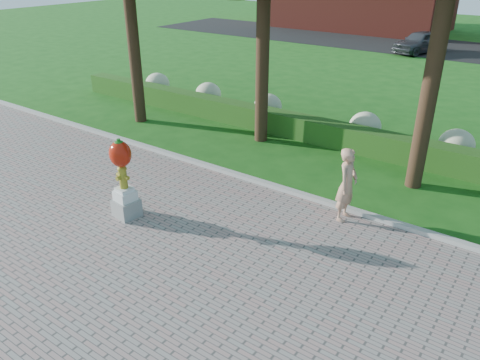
{
  "coord_description": "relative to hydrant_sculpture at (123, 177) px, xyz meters",
  "views": [
    {
      "loc": [
        6.42,
        -7.03,
        5.96
      ],
      "look_at": [
        0.67,
        1.0,
        1.15
      ],
      "focal_mm": 35.0,
      "sensor_mm": 36.0,
      "label": 1
    }
  ],
  "objects": [
    {
      "name": "curb",
      "position": [
        1.76,
        3.44,
        -1.05
      ],
      "size": [
        40.0,
        0.18,
        0.15
      ],
      "primitive_type": "cube",
      "color": "#ADADA5",
      "rests_on": "ground"
    },
    {
      "name": "ground",
      "position": [
        1.76,
        0.44,
        -1.12
      ],
      "size": [
        100.0,
        100.0,
        0.0
      ],
      "primitive_type": "plane",
      "color": "#185314",
      "rests_on": "ground"
    },
    {
      "name": "hydrangea_row",
      "position": [
        2.33,
        8.44,
        -0.57
      ],
      "size": [
        20.1,
        1.1,
        0.99
      ],
      "color": "#BFC395",
      "rests_on": "ground"
    },
    {
      "name": "parked_car",
      "position": [
        -0.54,
        25.81,
        -0.4
      ],
      "size": [
        2.93,
        4.43,
        1.4
      ],
      "primitive_type": "imported",
      "rotation": [
        0.0,
        0.0,
        -0.34
      ],
      "color": "#3B3D42",
      "rests_on": "street"
    },
    {
      "name": "hydrant_sculpture",
      "position": [
        0.0,
        0.0,
        0.0
      ],
      "size": [
        0.62,
        0.62,
        2.04
      ],
      "rotation": [
        0.0,
        0.0,
        -0.12
      ],
      "color": "gray",
      "rests_on": "walkway"
    },
    {
      "name": "woman",
      "position": [
        4.44,
        3.04,
        -0.16
      ],
      "size": [
        0.46,
        0.68,
        1.85
      ],
      "primitive_type": "imported",
      "rotation": [
        0.0,
        0.0,
        1.59
      ],
      "color": "tan",
      "rests_on": "walkway"
    },
    {
      "name": "street",
      "position": [
        1.76,
        28.44,
        -1.11
      ],
      "size": [
        50.0,
        8.0,
        0.02
      ],
      "primitive_type": "cube",
      "color": "black",
      "rests_on": "ground"
    },
    {
      "name": "lawn_hedge",
      "position": [
        1.76,
        7.44,
        -0.72
      ],
      "size": [
        24.0,
        0.7,
        0.8
      ],
      "primitive_type": "cube",
      "color": "#1E4F16",
      "rests_on": "ground"
    },
    {
      "name": "walkway",
      "position": [
        1.76,
        -3.56,
        -1.1
      ],
      "size": [
        40.0,
        14.0,
        0.04
      ],
      "primitive_type": "cube",
      "color": "gray",
      "rests_on": "ground"
    }
  ]
}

